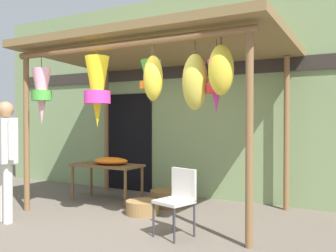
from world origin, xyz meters
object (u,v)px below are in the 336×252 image
at_px(folding_chair, 178,196).
at_px(wicker_basket_spare, 142,207).
at_px(display_table, 107,168).
at_px(flower_heap_on_table, 111,161).
at_px(wicker_basket_by_table, 166,198).
at_px(customer_foreground, 6,151).

bearing_deg(folding_chair, wicker_basket_spare, 145.06).
height_order(display_table, flower_heap_on_table, flower_heap_on_table).
xyz_separation_m(display_table, wicker_basket_by_table, (1.13, 0.16, -0.45)).
bearing_deg(flower_heap_on_table, wicker_basket_by_table, 9.20).
relative_size(folding_chair, customer_foreground, 0.49).
bearing_deg(wicker_basket_by_table, folding_chair, -55.51).
bearing_deg(folding_chair, customer_foreground, -165.62).
bearing_deg(wicker_basket_spare, flower_heap_on_table, 154.27).
height_order(flower_heap_on_table, wicker_basket_by_table, flower_heap_on_table).
distance_m(display_table, wicker_basket_by_table, 1.23).
height_order(flower_heap_on_table, wicker_basket_spare, flower_heap_on_table).
xyz_separation_m(flower_heap_on_table, folding_chair, (1.93, -1.14, -0.23)).
bearing_deg(flower_heap_on_table, folding_chair, -30.59).
xyz_separation_m(flower_heap_on_table, customer_foreground, (-0.52, -1.77, 0.29)).
bearing_deg(display_table, customer_foreground, -103.31).
relative_size(display_table, flower_heap_on_table, 1.92).
distance_m(folding_chair, wicker_basket_spare, 1.25).
distance_m(wicker_basket_by_table, wicker_basket_spare, 0.63).
xyz_separation_m(flower_heap_on_table, wicker_basket_spare, (0.96, -0.46, -0.63)).
relative_size(flower_heap_on_table, customer_foreground, 0.38).
xyz_separation_m(display_table, folding_chair, (2.03, -1.15, -0.09)).
xyz_separation_m(folding_chair, wicker_basket_spare, (-0.97, 0.68, -0.40)).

